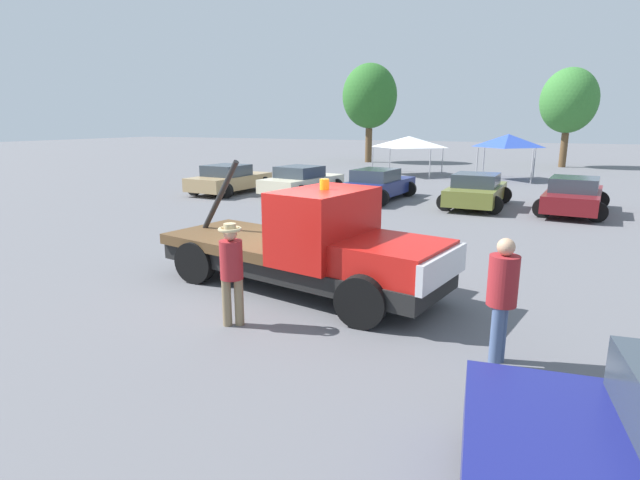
% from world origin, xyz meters
% --- Properties ---
extents(ground_plane, '(160.00, 160.00, 0.00)m').
position_xyz_m(ground_plane, '(0.00, 0.00, 0.00)').
color(ground_plane, slate).
extents(tow_truck, '(6.37, 3.05, 2.51)m').
position_xyz_m(tow_truck, '(0.36, -0.07, 0.90)').
color(tow_truck, black).
rests_on(tow_truck, ground).
extents(person_near_truck, '(0.40, 0.40, 1.81)m').
position_xyz_m(person_near_truck, '(4.02, -1.75, 1.04)').
color(person_near_truck, '#475B84').
rests_on(person_near_truck, ground).
extents(person_at_hood, '(0.38, 0.38, 1.72)m').
position_xyz_m(person_at_hood, '(-0.08, -2.15, 1.02)').
color(person_at_hood, '#847051').
rests_on(person_at_hood, ground).
extents(parked_car_tan, '(2.70, 4.39, 1.34)m').
position_xyz_m(parked_car_tan, '(-9.34, 10.96, 0.65)').
color(parked_car_tan, tan).
rests_on(parked_car_tan, ground).
extents(parked_car_cream, '(2.94, 4.48, 1.34)m').
position_xyz_m(parked_car_cream, '(-5.90, 11.76, 0.65)').
color(parked_car_cream, beige).
rests_on(parked_car_cream, ground).
extents(parked_car_navy, '(2.64, 4.75, 1.34)m').
position_xyz_m(parked_car_navy, '(-2.32, 11.88, 0.65)').
color(parked_car_navy, navy).
rests_on(parked_car_navy, ground).
extents(parked_car_olive, '(2.48, 4.25, 1.34)m').
position_xyz_m(parked_car_olive, '(1.82, 11.74, 0.65)').
color(parked_car_olive, olive).
rests_on(parked_car_olive, ground).
extents(parked_car_maroon, '(2.64, 4.65, 1.34)m').
position_xyz_m(parked_car_maroon, '(5.26, 11.86, 0.65)').
color(parked_car_maroon, maroon).
rests_on(parked_car_maroon, ground).
extents(canopy_tent_white, '(3.62, 3.62, 2.42)m').
position_xyz_m(canopy_tent_white, '(-3.87, 22.63, 2.07)').
color(canopy_tent_white, '#9E9EA3').
rests_on(canopy_tent_white, ground).
extents(canopy_tent_blue, '(2.95, 2.95, 2.61)m').
position_xyz_m(canopy_tent_blue, '(2.00, 22.31, 2.24)').
color(canopy_tent_blue, '#9E9EA3').
rests_on(canopy_tent_blue, ground).
extents(tree_left, '(4.43, 4.43, 7.91)m').
position_xyz_m(tree_left, '(-9.64, 31.37, 5.30)').
color(tree_left, brown).
rests_on(tree_left, ground).
extents(tree_center, '(3.98, 3.98, 7.11)m').
position_xyz_m(tree_center, '(5.05, 33.03, 4.77)').
color(tree_center, brown).
rests_on(tree_center, ground).
extents(traffic_cone, '(0.40, 0.40, 0.55)m').
position_xyz_m(traffic_cone, '(-2.40, 5.43, 0.25)').
color(traffic_cone, black).
rests_on(traffic_cone, ground).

